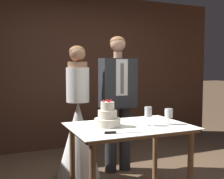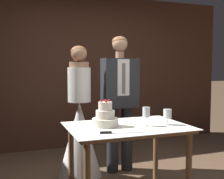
{
  "view_description": "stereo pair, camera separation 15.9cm",
  "coord_description": "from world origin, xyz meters",
  "px_view_note": "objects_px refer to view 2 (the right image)",
  "views": [
    {
      "loc": [
        -1.34,
        -2.5,
        1.36
      ],
      "look_at": [
        -0.12,
        0.36,
        1.12
      ],
      "focal_mm": 45.0,
      "sensor_mm": 36.0,
      "label": 1
    },
    {
      "loc": [
        -1.19,
        -2.56,
        1.36
      ],
      "look_at": [
        -0.12,
        0.36,
        1.12
      ],
      "focal_mm": 45.0,
      "sensor_mm": 36.0,
      "label": 2
    }
  ],
  "objects_px": {
    "tiered_cake": "(105,117)",
    "cake_knife": "(113,133)",
    "cake_table": "(127,136)",
    "bride": "(80,130)",
    "groom": "(120,97)",
    "wine_glass_middle": "(146,113)",
    "wine_glass_near": "(167,114)"
  },
  "relations": [
    {
      "from": "wine_glass_middle",
      "to": "groom",
      "type": "height_order",
      "value": "groom"
    },
    {
      "from": "tiered_cake",
      "to": "bride",
      "type": "xyz_separation_m",
      "value": [
        -0.06,
        0.83,
        -0.29
      ]
    },
    {
      "from": "wine_glass_near",
      "to": "groom",
      "type": "height_order",
      "value": "groom"
    },
    {
      "from": "cake_table",
      "to": "cake_knife",
      "type": "bearing_deg",
      "value": -133.64
    },
    {
      "from": "tiered_cake",
      "to": "cake_knife",
      "type": "xyz_separation_m",
      "value": [
        -0.03,
        -0.3,
        -0.08
      ]
    },
    {
      "from": "wine_glass_near",
      "to": "wine_glass_middle",
      "type": "bearing_deg",
      "value": 174.25
    },
    {
      "from": "cake_knife",
      "to": "wine_glass_middle",
      "type": "height_order",
      "value": "wine_glass_middle"
    },
    {
      "from": "cake_table",
      "to": "bride",
      "type": "bearing_deg",
      "value": 107.0
    },
    {
      "from": "cake_table",
      "to": "groom",
      "type": "xyz_separation_m",
      "value": [
        0.27,
        0.88,
        0.3
      ]
    },
    {
      "from": "cake_table",
      "to": "groom",
      "type": "relative_size",
      "value": 0.66
    },
    {
      "from": "wine_glass_middle",
      "to": "groom",
      "type": "bearing_deg",
      "value": 83.87
    },
    {
      "from": "cake_table",
      "to": "wine_glass_near",
      "type": "bearing_deg",
      "value": -13.84
    },
    {
      "from": "bride",
      "to": "groom",
      "type": "bearing_deg",
      "value": -0.06
    },
    {
      "from": "tiered_cake",
      "to": "bride",
      "type": "relative_size",
      "value": 0.16
    },
    {
      "from": "tiered_cake",
      "to": "wine_glass_middle",
      "type": "relative_size",
      "value": 1.4
    },
    {
      "from": "tiered_cake",
      "to": "cake_knife",
      "type": "height_order",
      "value": "tiered_cake"
    },
    {
      "from": "cake_table",
      "to": "wine_glass_middle",
      "type": "xyz_separation_m",
      "value": [
        0.17,
        -0.07,
        0.24
      ]
    },
    {
      "from": "wine_glass_near",
      "to": "cake_knife",
      "type": "bearing_deg",
      "value": -166.09
    },
    {
      "from": "cake_table",
      "to": "bride",
      "type": "xyz_separation_m",
      "value": [
        -0.27,
        0.88,
        -0.1
      ]
    },
    {
      "from": "cake_knife",
      "to": "groom",
      "type": "relative_size",
      "value": 0.22
    },
    {
      "from": "cake_knife",
      "to": "bride",
      "type": "relative_size",
      "value": 0.23
    },
    {
      "from": "tiered_cake",
      "to": "wine_glass_near",
      "type": "distance_m",
      "value": 0.62
    },
    {
      "from": "tiered_cake",
      "to": "cake_knife",
      "type": "relative_size",
      "value": 0.68
    },
    {
      "from": "cake_table",
      "to": "bride",
      "type": "relative_size",
      "value": 0.72
    },
    {
      "from": "tiered_cake",
      "to": "groom",
      "type": "relative_size",
      "value": 0.15
    },
    {
      "from": "groom",
      "to": "wine_glass_near",
      "type": "bearing_deg",
      "value": -82.88
    },
    {
      "from": "tiered_cake",
      "to": "cake_table",
      "type": "bearing_deg",
      "value": -13.34
    },
    {
      "from": "groom",
      "to": "tiered_cake",
      "type": "bearing_deg",
      "value": -120.18
    },
    {
      "from": "cake_knife",
      "to": "bride",
      "type": "distance_m",
      "value": 1.15
    },
    {
      "from": "cake_knife",
      "to": "wine_glass_middle",
      "type": "relative_size",
      "value": 2.05
    },
    {
      "from": "groom",
      "to": "bride",
      "type": "bearing_deg",
      "value": 179.94
    },
    {
      "from": "cake_table",
      "to": "cake_knife",
      "type": "height_order",
      "value": "cake_knife"
    }
  ]
}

